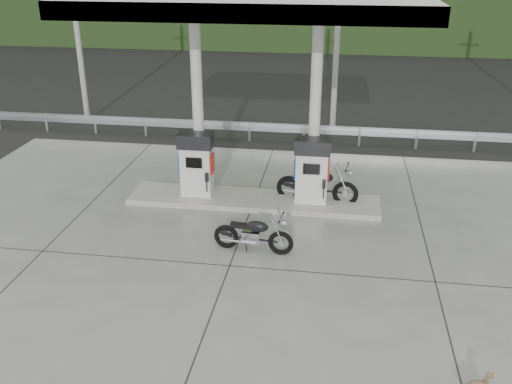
# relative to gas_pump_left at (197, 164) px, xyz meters

# --- Properties ---
(ground) EXTENTS (160.00, 160.00, 0.00)m
(ground) POSITION_rel_gas_pump_left_xyz_m (1.60, -2.50, -1.07)
(ground) COLOR black
(ground) RESTS_ON ground
(forecourt_apron) EXTENTS (18.00, 14.00, 0.02)m
(forecourt_apron) POSITION_rel_gas_pump_left_xyz_m (1.60, -2.50, -1.06)
(forecourt_apron) COLOR slate
(forecourt_apron) RESTS_ON ground
(pump_island) EXTENTS (7.00, 1.40, 0.15)m
(pump_island) POSITION_rel_gas_pump_left_xyz_m (1.60, 0.00, -0.98)
(pump_island) COLOR #98968D
(pump_island) RESTS_ON forecourt_apron
(gas_pump_left) EXTENTS (0.95, 0.55, 1.80)m
(gas_pump_left) POSITION_rel_gas_pump_left_xyz_m (0.00, 0.00, 0.00)
(gas_pump_left) COLOR white
(gas_pump_left) RESTS_ON pump_island
(gas_pump_right) EXTENTS (0.95, 0.55, 1.80)m
(gas_pump_right) POSITION_rel_gas_pump_left_xyz_m (3.20, 0.00, 0.00)
(gas_pump_right) COLOR white
(gas_pump_right) RESTS_ON pump_island
(canopy_column_left) EXTENTS (0.30, 0.30, 5.00)m
(canopy_column_left) POSITION_rel_gas_pump_left_xyz_m (0.00, 0.40, 1.60)
(canopy_column_left) COLOR white
(canopy_column_left) RESTS_ON pump_island
(canopy_column_right) EXTENTS (0.30, 0.30, 5.00)m
(canopy_column_right) POSITION_rel_gas_pump_left_xyz_m (3.20, 0.40, 1.60)
(canopy_column_right) COLOR white
(canopy_column_right) RESTS_ON pump_island
(canopy_roof) EXTENTS (8.50, 5.00, 0.40)m
(canopy_roof) POSITION_rel_gas_pump_left_xyz_m (1.60, 0.00, 4.30)
(canopy_roof) COLOR white
(canopy_roof) RESTS_ON canopy_column_left
(guardrail) EXTENTS (26.00, 0.16, 1.42)m
(guardrail) POSITION_rel_gas_pump_left_xyz_m (1.60, 5.50, -0.36)
(guardrail) COLOR #A7AAAF
(guardrail) RESTS_ON ground
(road) EXTENTS (60.00, 7.00, 0.01)m
(road) POSITION_rel_gas_pump_left_xyz_m (1.60, 9.00, -1.07)
(road) COLOR black
(road) RESTS_ON ground
(utility_pole_a) EXTENTS (0.22, 0.22, 8.00)m
(utility_pole_a) POSITION_rel_gas_pump_left_xyz_m (-6.40, 7.00, 2.93)
(utility_pole_a) COLOR #969691
(utility_pole_a) RESTS_ON ground
(utility_pole_b) EXTENTS (0.22, 0.22, 8.00)m
(utility_pole_b) POSITION_rel_gas_pump_left_xyz_m (3.60, 7.00, 2.93)
(utility_pole_b) COLOR #969691
(utility_pole_b) RESTS_ON ground
(tree_band) EXTENTS (80.00, 6.00, 6.00)m
(tree_band) POSITION_rel_gas_pump_left_xyz_m (1.60, 27.50, 1.93)
(tree_band) COLOR black
(tree_band) RESTS_ON ground
(forested_hills) EXTENTS (100.00, 40.00, 140.00)m
(forested_hills) POSITION_rel_gas_pump_left_xyz_m (1.60, 57.50, -1.07)
(forested_hills) COLOR black
(forested_hills) RESTS_ON ground
(motorcycle_left) EXTENTS (2.22, 0.93, 1.02)m
(motorcycle_left) POSITION_rel_gas_pump_left_xyz_m (3.35, 0.27, -0.54)
(motorcycle_left) COLOR black
(motorcycle_left) RESTS_ON forecourt_apron
(motorcycle_right) EXTENTS (1.84, 0.73, 0.85)m
(motorcycle_right) POSITION_rel_gas_pump_left_xyz_m (2.02, -2.73, -0.63)
(motorcycle_right) COLOR black
(motorcycle_right) RESTS_ON forecourt_apron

